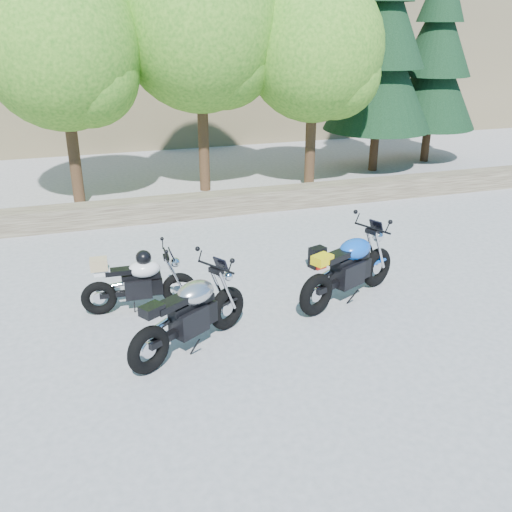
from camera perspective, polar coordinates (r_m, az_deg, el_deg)
The scene contains 11 objects.
ground at distance 8.72m, azimuth 0.70°, elevation -7.14°, with size 90.00×90.00×0.00m, color gray.
stone_wall at distance 13.54m, azimuth -6.50°, elevation 4.98°, with size 22.00×0.55×0.50m, color #4B3E32.
tree_decid_left at distance 14.34m, azimuth -18.46°, elevation 18.82°, with size 3.67×3.67×5.62m.
tree_decid_mid at distance 15.08m, azimuth -5.18°, elevation 21.49°, with size 4.08×4.08×6.24m.
tree_decid_right at distance 15.39m, azimuth 6.27°, elevation 19.46°, with size 3.54×3.54×5.41m.
conifer_near at distance 17.62m, azimuth 12.54°, elevation 20.08°, with size 3.17×3.17×7.06m.
conifer_far at distance 19.30m, azimuth 17.55°, elevation 18.56°, with size 2.82×2.82×6.27m.
silver_bike at distance 8.00m, azimuth -6.56°, elevation -5.86°, with size 1.92×1.32×1.10m.
white_bike at distance 9.21m, azimuth -11.71°, elevation -2.49°, with size 1.82×0.58×1.01m.
blue_bike at distance 9.44m, azimuth 9.30°, elevation -1.25°, with size 2.12×1.14×1.14m.
backpack at distance 10.73m, azimuth 6.18°, elevation -0.17°, with size 0.34×0.32×0.39m.
Camera 1 is at (-2.35, -7.19, 4.34)m, focal length 40.00 mm.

